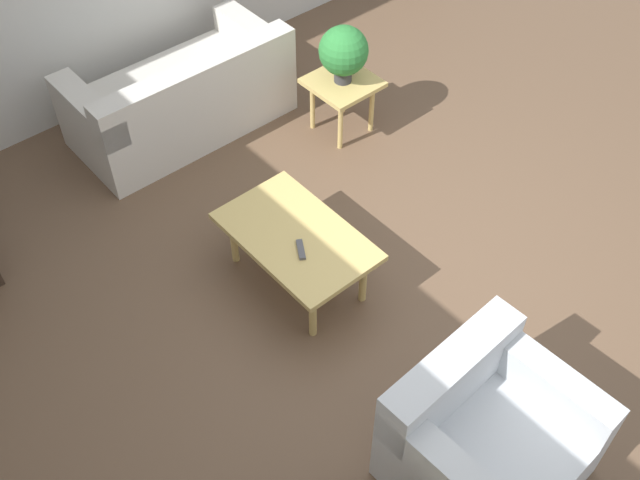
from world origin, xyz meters
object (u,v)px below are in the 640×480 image
at_px(coffee_table, 296,239).
at_px(side_table_plant, 343,89).
at_px(sofa, 182,99).
at_px(armchair, 484,439).
at_px(potted_plant, 344,52).

distance_m(coffee_table, side_table_plant, 1.64).
distance_m(sofa, armchair, 3.56).
height_order(armchair, side_table_plant, armchair).
distance_m(armchair, side_table_plant, 3.05).
relative_size(side_table_plant, potted_plant, 1.09).
distance_m(sofa, side_table_plant, 1.28).
bearing_deg(armchair, coffee_table, 83.92).
xyz_separation_m(armchair, coffee_table, (1.70, -0.11, 0.08)).
bearing_deg(potted_plant, armchair, 152.32).
xyz_separation_m(sofa, armchair, (-3.54, 0.45, 0.02)).
relative_size(sofa, potted_plant, 3.73).
distance_m(sofa, coffee_table, 1.87).
distance_m(coffee_table, potted_plant, 1.68).
relative_size(coffee_table, side_table_plant, 2.06).
distance_m(armchair, potted_plant, 3.07).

